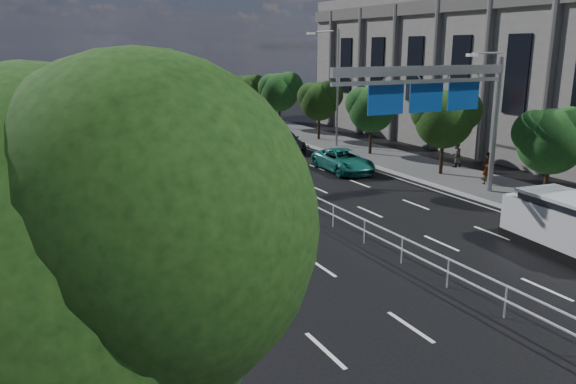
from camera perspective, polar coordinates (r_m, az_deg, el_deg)
ground at (r=18.45m, az=19.21°, el=-10.96°), size 160.00×160.00×0.00m
kerb_near at (r=14.04m, az=-8.92°, el=-18.54°), size 0.25×140.00×0.15m
median_fence at (r=36.70m, az=-6.62°, el=3.17°), size 0.05×85.00×1.02m
toilet_sign at (r=12.33m, az=-18.21°, el=-8.88°), size 1.62×0.18×4.34m
overhead_gantry at (r=28.75m, az=15.19°, el=9.88°), size 10.24×0.38×7.45m
streetlight_far at (r=43.83m, az=4.75°, el=11.24°), size 2.78×2.40×9.00m
civic_hall at (r=49.15m, az=20.90°, el=11.95°), size 14.40×36.00×14.35m
near_tree_big at (r=7.17m, az=-23.12°, el=-6.39°), size 5.72×5.33×7.71m
near_tree_back at (r=29.42m, az=-26.04°, el=7.06°), size 4.84×4.51×6.69m
far_tree_c at (r=30.19m, az=25.25°, el=5.02°), size 3.52×3.28×4.94m
far_tree_d at (r=35.21m, az=15.69°, el=7.47°), size 3.85×3.59×5.34m
far_tree_e at (r=41.03m, az=8.56°, el=8.59°), size 3.63×3.38×5.13m
far_tree_f at (r=47.32m, az=3.25°, el=9.41°), size 3.52×3.28×5.02m
far_tree_g at (r=53.89m, az=-0.80°, el=10.34°), size 3.96×3.69×5.45m
far_tree_h at (r=60.72m, az=-3.98°, el=10.47°), size 3.41×3.18×4.91m
white_minivan at (r=43.94m, az=-16.76°, el=4.99°), size 2.24×4.29×1.79m
red_bus at (r=51.04m, az=-17.06°, el=7.39°), size 4.34×12.48×3.65m
near_car_silver at (r=42.65m, az=-16.62°, el=4.48°), size 1.86×4.17×1.39m
near_car_dark at (r=72.92m, az=-20.67°, el=8.22°), size 2.20×5.27×1.69m
silver_minivan at (r=24.04m, az=26.87°, el=-3.05°), size 2.74×5.46×2.19m
parked_car_teal at (r=35.75m, az=5.64°, el=3.19°), size 2.64×5.21×1.41m
parked_car_dark at (r=43.06m, az=-0.48°, el=5.26°), size 2.62×5.41×1.52m
pedestrian_a at (r=33.66m, az=19.58°, el=2.30°), size 0.68×0.46×1.81m
pedestrian_b at (r=37.86m, az=16.70°, el=3.66°), size 0.83×0.67×1.62m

